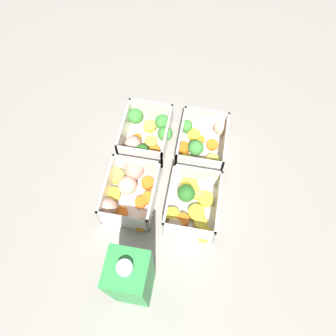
% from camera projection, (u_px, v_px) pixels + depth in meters
% --- Properties ---
extents(ground_plane, '(4.00, 4.00, 0.00)m').
position_uv_depth(ground_plane, '(168.00, 173.00, 0.77)').
color(ground_plane, gray).
extents(container_near_left, '(0.14, 0.12, 0.07)m').
position_uv_depth(container_near_left, '(146.00, 134.00, 0.79)').
color(container_near_left, silver).
rests_on(container_near_left, ground_plane).
extents(container_near_right, '(0.17, 0.12, 0.07)m').
position_uv_depth(container_near_right, '(128.00, 190.00, 0.72)').
color(container_near_right, silver).
rests_on(container_near_right, ground_plane).
extents(container_far_left, '(0.15, 0.12, 0.07)m').
position_uv_depth(container_far_left, '(202.00, 142.00, 0.78)').
color(container_far_left, silver).
rests_on(container_far_left, ground_plane).
extents(container_far_right, '(0.16, 0.12, 0.07)m').
position_uv_depth(container_far_right, '(190.00, 207.00, 0.70)').
color(container_far_right, silver).
rests_on(container_far_right, ground_plane).
extents(juice_carton, '(0.07, 0.07, 0.20)m').
position_uv_depth(juice_carton, '(131.00, 279.00, 0.57)').
color(juice_carton, green).
rests_on(juice_carton, ground_plane).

